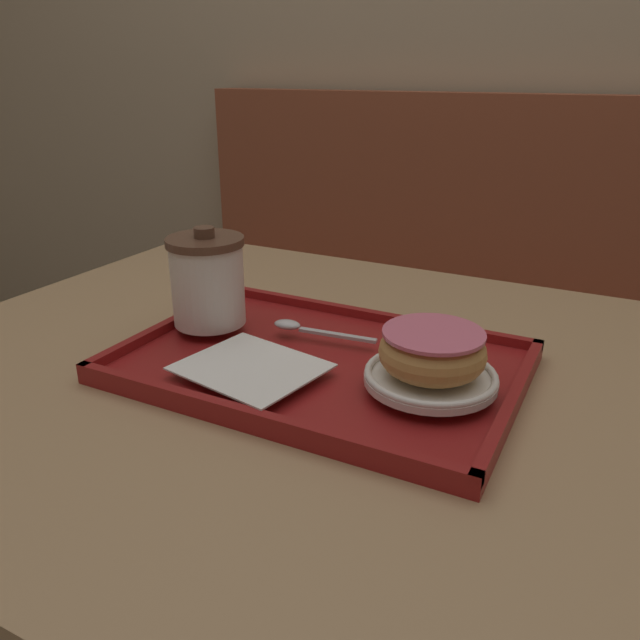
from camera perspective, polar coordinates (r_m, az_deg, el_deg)
The scene contains 9 objects.
wall_behind at distance 1.73m, azimuth 17.71°, elevation 25.91°, with size 8.00×0.05×2.40m.
booth_bench at distance 1.71m, azimuth 8.13°, elevation -3.84°, with size 1.34×0.44×1.00m.
cafe_table at distance 0.85m, azimuth -2.15°, elevation -13.86°, with size 1.00×0.85×0.73m.
serving_tray at distance 0.73m, azimuth 0.00°, elevation -4.10°, with size 0.45×0.31×0.02m.
napkin_paper at distance 0.69m, azimuth -6.33°, elevation -4.28°, with size 0.17×0.15×0.00m.
coffee_cup_front at distance 0.80m, azimuth -10.24°, elevation 3.61°, with size 0.10×0.10×0.13m.
plate_with_chocolate_donut at distance 0.66m, azimuth 10.07°, elevation -5.11°, with size 0.14×0.14×0.01m.
donut_chocolate_glazed at distance 0.65m, azimuth 10.24°, elevation -2.82°, with size 0.11×0.11×0.04m.
spoon at distance 0.78m, azimuth -1.79°, elevation -0.67°, with size 0.14×0.03×0.01m.
Camera 1 is at (0.34, -0.59, 1.06)m, focal length 35.00 mm.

